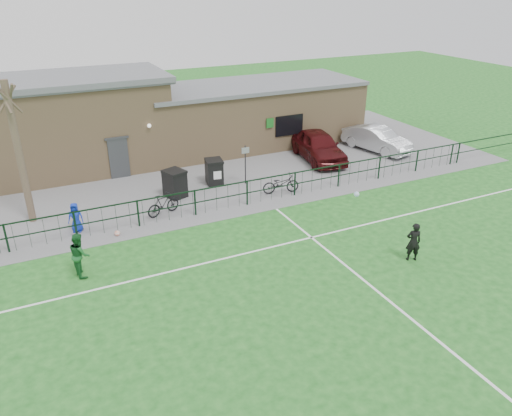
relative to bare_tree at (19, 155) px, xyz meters
name	(u,v)px	position (x,y,z in m)	size (l,w,h in m)	color
ground	(324,304)	(8.00, -10.50, -3.00)	(90.00, 90.00, 0.00)	#19581B
paving_strip	(188,170)	(8.00, 3.00, -2.99)	(34.00, 13.00, 0.02)	slate
pitch_line_touch	(229,210)	(8.00, -2.70, -3.00)	(28.00, 0.10, 0.01)	white
pitch_line_mid	(267,248)	(8.00, -6.50, -3.00)	(28.00, 0.10, 0.01)	white
pitch_line_perp	(374,288)	(10.00, -10.50, -3.00)	(0.10, 16.00, 0.01)	white
perimeter_fence	(227,197)	(8.00, -2.50, -2.40)	(28.00, 0.10, 1.20)	black
bare_tree	(19,155)	(0.00, 0.00, 0.00)	(0.30, 0.30, 6.00)	#4D3C2F
wheelie_bin_left	(175,184)	(6.31, -0.18, -2.36)	(0.82, 0.93, 1.24)	black
wheelie_bin_right	(214,172)	(8.60, 0.58, -2.39)	(0.78, 0.89, 1.18)	black
sign_post	(245,165)	(10.00, -0.12, -1.98)	(0.06, 0.06, 2.00)	black
car_maroon	(318,146)	(15.26, 1.39, -2.16)	(1.94, 4.82, 1.64)	#3E0B0D
car_silver	(377,139)	(19.28, 1.26, -2.26)	(1.52, 4.36, 1.44)	#B4B8BD
bicycle_d	(163,204)	(5.25, -1.85, -2.49)	(0.46, 1.62, 0.97)	black
bicycle_e	(281,184)	(11.04, -1.96, -2.51)	(0.62, 1.79, 0.94)	black
spectator_child	(76,217)	(1.59, -1.87, -2.35)	(0.61, 0.40, 1.26)	#122BAA
goalkeeper_kick	(411,240)	(12.40, -9.49, -2.21)	(1.03, 3.16, 1.79)	black
outfield_player	(80,254)	(1.29, -5.33, -2.19)	(0.78, 0.61, 1.61)	#185625
ball_ground	(117,233)	(2.99, -2.95, -2.89)	(0.23, 0.23, 0.23)	white
clubhouse	(154,119)	(7.12, 6.00, -0.78)	(24.25, 5.40, 4.96)	tan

